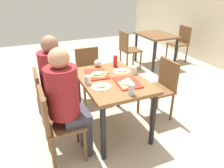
{
  "coord_description": "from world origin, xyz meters",
  "views": [
    {
      "loc": [
        2.17,
        -0.95,
        1.78
      ],
      "look_at": [
        0.0,
        0.0,
        0.66
      ],
      "focal_mm": 34.14,
      "sensor_mm": 36.0,
      "label": 1
    }
  ],
  "objects_px": {
    "plastic_cup_b": "(88,80)",
    "soda_can": "(131,89)",
    "chair_left_end": "(89,70)",
    "background_chair_far": "(181,41)",
    "chair_far_side": "(162,85)",
    "person_in_red": "(57,77)",
    "paper_plate_center": "(121,71)",
    "condiment_bottle": "(115,61)",
    "background_table": "(156,40)",
    "background_chair_near": "(127,48)",
    "chair_near_right": "(56,121)",
    "plastic_cup_a": "(134,70)",
    "pizza_slice_b": "(126,82)",
    "tray_red_far": "(127,82)",
    "handbag": "(46,108)",
    "main_table": "(112,86)",
    "chair_near_left": "(48,97)",
    "tray_red_near": "(97,74)",
    "paper_plate_near_edge": "(101,87)",
    "pizza_slice_c": "(122,70)",
    "foil_bundle": "(98,63)",
    "pizza_slice_a": "(98,73)",
    "person_in_brown_jacket": "(67,97)",
    "pizza_slice_d": "(101,85)"
  },
  "relations": [
    {
      "from": "plastic_cup_b",
      "to": "soda_can",
      "type": "bearing_deg",
      "value": 37.68
    },
    {
      "from": "chair_left_end",
      "to": "background_chair_far",
      "type": "distance_m",
      "value": 2.83
    },
    {
      "from": "chair_far_side",
      "to": "person_in_red",
      "type": "bearing_deg",
      "value": -101.16
    },
    {
      "from": "paper_plate_center",
      "to": "condiment_bottle",
      "type": "bearing_deg",
      "value": 180.0
    },
    {
      "from": "condiment_bottle",
      "to": "background_chair_far",
      "type": "xyz_separation_m",
      "value": [
        -1.53,
        2.45,
        -0.31
      ]
    },
    {
      "from": "background_table",
      "to": "background_chair_near",
      "type": "height_order",
      "value": "background_chair_near"
    },
    {
      "from": "chair_near_right",
      "to": "background_table",
      "type": "height_order",
      "value": "chair_near_right"
    },
    {
      "from": "chair_far_side",
      "to": "soda_can",
      "type": "xyz_separation_m",
      "value": [
        0.46,
        -0.74,
        0.29
      ]
    },
    {
      "from": "plastic_cup_a",
      "to": "pizza_slice_b",
      "type": "bearing_deg",
      "value": -43.85
    },
    {
      "from": "tray_red_far",
      "to": "soda_can",
      "type": "height_order",
      "value": "soda_can"
    },
    {
      "from": "plastic_cup_a",
      "to": "handbag",
      "type": "bearing_deg",
      "value": -118.64
    },
    {
      "from": "person_in_red",
      "to": "plastic_cup_a",
      "type": "bearing_deg",
      "value": 75.34
    },
    {
      "from": "main_table",
      "to": "chair_left_end",
      "type": "relative_size",
      "value": 1.27
    },
    {
      "from": "plastic_cup_a",
      "to": "chair_left_end",
      "type": "bearing_deg",
      "value": -160.63
    },
    {
      "from": "chair_near_right",
      "to": "background_table",
      "type": "xyz_separation_m",
      "value": [
        -2.15,
        2.68,
        0.11
      ]
    },
    {
      "from": "plastic_cup_b",
      "to": "background_table",
      "type": "distance_m",
      "value": 2.95
    },
    {
      "from": "paper_plate_center",
      "to": "plastic_cup_b",
      "type": "relative_size",
      "value": 2.2
    },
    {
      "from": "background_table",
      "to": "main_table",
      "type": "bearing_deg",
      "value": -45.65
    },
    {
      "from": "chair_near_left",
      "to": "chair_far_side",
      "type": "xyz_separation_m",
      "value": [
        0.27,
        1.51,
        0.0
      ]
    },
    {
      "from": "tray_red_near",
      "to": "paper_plate_near_edge",
      "type": "bearing_deg",
      "value": -11.93
    },
    {
      "from": "chair_far_side",
      "to": "pizza_slice_c",
      "type": "bearing_deg",
      "value": -105.94
    },
    {
      "from": "main_table",
      "to": "tray_red_near",
      "type": "relative_size",
      "value": 3.0
    },
    {
      "from": "tray_red_near",
      "to": "foil_bundle",
      "type": "bearing_deg",
      "value": 157.62
    },
    {
      "from": "chair_left_end",
      "to": "pizza_slice_a",
      "type": "xyz_separation_m",
      "value": [
        0.76,
        -0.11,
        0.26
      ]
    },
    {
      "from": "chair_far_side",
      "to": "tray_red_far",
      "type": "xyz_separation_m",
      "value": [
        0.19,
        -0.64,
        0.24
      ]
    },
    {
      "from": "handbag",
      "to": "chair_far_side",
      "type": "bearing_deg",
      "value": 67.88
    },
    {
      "from": "plastic_cup_a",
      "to": "background_chair_near",
      "type": "bearing_deg",
      "value": 154.73
    },
    {
      "from": "chair_near_left",
      "to": "chair_near_right",
      "type": "xyz_separation_m",
      "value": [
        0.54,
        0.0,
        0.0
      ]
    },
    {
      "from": "person_in_brown_jacket",
      "to": "background_chair_near",
      "type": "height_order",
      "value": "person_in_brown_jacket"
    },
    {
      "from": "plastic_cup_b",
      "to": "condiment_bottle",
      "type": "xyz_separation_m",
      "value": [
        -0.38,
        0.52,
        0.03
      ]
    },
    {
      "from": "person_in_brown_jacket",
      "to": "paper_plate_near_edge",
      "type": "bearing_deg",
      "value": 104.75
    },
    {
      "from": "tray_red_far",
      "to": "handbag",
      "type": "distance_m",
      "value": 1.34
    },
    {
      "from": "chair_far_side",
      "to": "pizza_slice_b",
      "type": "xyz_separation_m",
      "value": [
        0.21,
        -0.67,
        0.26
      ]
    },
    {
      "from": "main_table",
      "to": "pizza_slice_d",
      "type": "relative_size",
      "value": 4.97
    },
    {
      "from": "pizza_slice_d",
      "to": "chair_near_left",
      "type": "bearing_deg",
      "value": -127.53
    },
    {
      "from": "chair_far_side",
      "to": "tray_red_near",
      "type": "height_order",
      "value": "chair_far_side"
    },
    {
      "from": "pizza_slice_b",
      "to": "soda_can",
      "type": "xyz_separation_m",
      "value": [
        0.25,
        -0.07,
        0.04
      ]
    },
    {
      "from": "chair_left_end",
      "to": "soda_can",
      "type": "distance_m",
      "value": 1.41
    },
    {
      "from": "tray_red_far",
      "to": "handbag",
      "type": "height_order",
      "value": "tray_red_far"
    },
    {
      "from": "paper_plate_center",
      "to": "foil_bundle",
      "type": "distance_m",
      "value": 0.37
    },
    {
      "from": "pizza_slice_b",
      "to": "plastic_cup_b",
      "type": "distance_m",
      "value": 0.44
    },
    {
      "from": "tray_red_far",
      "to": "background_chair_far",
      "type": "xyz_separation_m",
      "value": [
        -2.07,
        2.55,
        -0.24
      ]
    },
    {
      "from": "paper_plate_near_edge",
      "to": "person_in_brown_jacket",
      "type": "bearing_deg",
      "value": -75.25
    },
    {
      "from": "background_chair_far",
      "to": "chair_far_side",
      "type": "bearing_deg",
      "value": -45.33
    },
    {
      "from": "foil_bundle",
      "to": "person_in_brown_jacket",
      "type": "bearing_deg",
      "value": -39.25
    },
    {
      "from": "chair_near_left",
      "to": "pizza_slice_c",
      "type": "distance_m",
      "value": 1.01
    },
    {
      "from": "paper_plate_center",
      "to": "pizza_slice_c",
      "type": "height_order",
      "value": "pizza_slice_c"
    },
    {
      "from": "background_table",
      "to": "background_chair_near",
      "type": "distance_m",
      "value": 0.74
    },
    {
      "from": "main_table",
      "to": "plastic_cup_a",
      "type": "distance_m",
      "value": 0.35
    },
    {
      "from": "paper_plate_center",
      "to": "condiment_bottle",
      "type": "height_order",
      "value": "condiment_bottle"
    }
  ]
}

